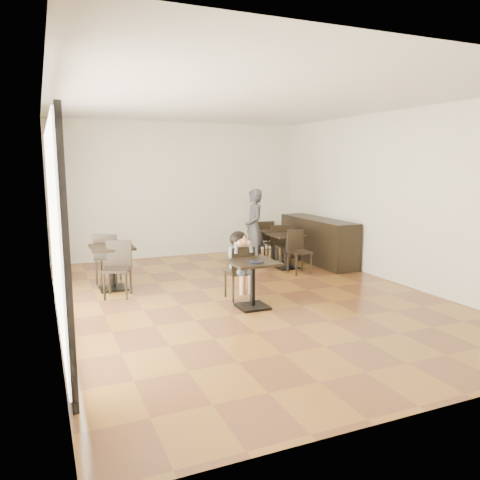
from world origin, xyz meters
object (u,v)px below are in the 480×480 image
child_chair (239,272)px  cafe_table_mid (286,251)px  chair_back_b (286,246)px  chair_back_a (264,239)px  cafe_table_left (113,268)px  chair_mid_a (275,244)px  chair_mid_b (300,252)px  cafe_table_back (274,246)px  child_table (253,285)px  chair_left_a (108,258)px  adult_patron (254,228)px  child (239,265)px  chair_left_b (117,270)px

child_chair → cafe_table_mid: bearing=-136.9°
child_chair → chair_back_b: (1.93, 1.91, -0.00)m
child_chair → chair_back_a: bearing=-122.7°
cafe_table_left → chair_mid_a: (3.69, 0.85, 0.05)m
chair_mid_b → chair_back_b: (0.08, 0.73, 0.00)m
chair_back_b → cafe_table_back: bearing=98.0°
child_table → chair_mid_b: 2.54m
cafe_table_back → child_chair: bearing=-128.1°
chair_left_a → chair_back_a: 3.91m
adult_patron → cafe_table_back: bearing=122.8°
child → chair_back_b: size_ratio=1.27×
cafe_table_back → chair_back_b: 0.56m
child_chair → chair_back_a: 3.57m
cafe_table_back → chair_back_a: 0.56m
child_table → chair_left_a: 3.14m
chair_mid_a → child_chair: bearing=50.4°
child_table → child_chair: 0.56m
child_table → chair_left_a: chair_left_a is taller
chair_left_a → cafe_table_mid: bearing=-162.5°
cafe_table_left → chair_mid_b: 3.70m
child → cafe_table_left: 2.34m
chair_left_b → chair_mid_b: bearing=26.0°
adult_patron → chair_left_a: adult_patron is taller
cafe_table_left → chair_left_a: size_ratio=0.83×
child_chair → chair_mid_a: size_ratio=1.01×
child → chair_back_b: (1.93, 1.91, -0.12)m
chair_back_a → chair_back_b: same height
child → chair_left_b: bearing=154.3°
child_table → cafe_table_left: bearing=132.8°
cafe_table_mid → chair_left_b: bearing=-167.1°
child_chair → cafe_table_left: 2.34m
adult_patron → chair_back_a: adult_patron is taller
chair_mid_a → chair_left_b: 3.95m
cafe_table_mid → chair_back_b: chair_back_b is taller
child_table → chair_back_a: size_ratio=0.84×
chair_left_a → chair_left_b: (0.00, -1.10, 0.00)m
child → chair_mid_a: size_ratio=1.28×
chair_left_b → adult_patron: bearing=43.6°
cafe_table_left → chair_left_a: (0.00, 0.55, 0.08)m
cafe_table_left → chair_mid_b: chair_mid_b is taller
chair_mid_a → chair_left_b: (-3.69, -1.40, 0.03)m
child_table → cafe_table_mid: child_table is taller
chair_mid_a → chair_back_b: size_ratio=1.00×
child_chair → child_table: bearing=90.0°
child_chair → cafe_table_left: bearing=-38.0°
child → cafe_table_mid: 2.55m
cafe_table_back → chair_left_a: bearing=-172.8°
cafe_table_left → chair_mid_a: chair_mid_a is taller
chair_mid_b → chair_back_b: size_ratio=1.00×
cafe_table_left → chair_left_a: 0.56m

